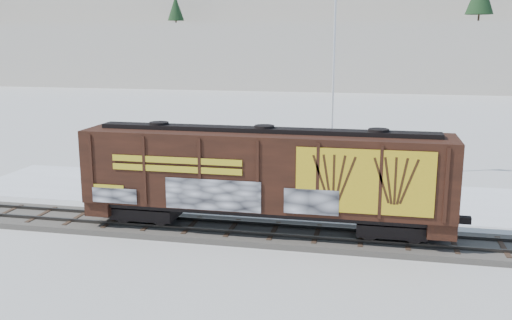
% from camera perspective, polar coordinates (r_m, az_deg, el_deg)
% --- Properties ---
extents(ground, '(500.00, 500.00, 0.00)m').
position_cam_1_polar(ground, '(26.79, 1.78, -7.67)').
color(ground, white).
rests_on(ground, ground).
extents(rail_track, '(50.00, 3.40, 0.43)m').
position_cam_1_polar(rail_track, '(26.74, 1.79, -7.37)').
color(rail_track, '#59544C').
rests_on(rail_track, ground).
extents(parking_strip, '(40.00, 8.00, 0.03)m').
position_cam_1_polar(parking_strip, '(33.85, 4.08, -3.46)').
color(parking_strip, white).
rests_on(parking_strip, ground).
extents(hillside, '(360.00, 110.00, 93.00)m').
position_cam_1_polar(hillside, '(164.78, 10.85, 13.59)').
color(hillside, white).
rests_on(hillside, ground).
extents(hopper_railcar, '(16.75, 3.06, 4.68)m').
position_cam_1_polar(hopper_railcar, '(26.01, 0.84, -1.32)').
color(hopper_railcar, black).
rests_on(hopper_railcar, rail_track).
extents(flagpole, '(2.30, 0.90, 13.29)m').
position_cam_1_polar(flagpole, '(37.53, 7.84, 5.80)').
color(flagpole, silver).
rests_on(flagpole, ground).
extents(car_silver, '(4.31, 2.21, 1.40)m').
position_cam_1_polar(car_silver, '(36.80, -12.85, -1.33)').
color(car_silver, '#A2A5A9').
rests_on(car_silver, parking_strip).
extents(car_white, '(5.41, 2.77, 1.70)m').
position_cam_1_polar(car_white, '(34.49, -2.46, -1.67)').
color(car_white, white).
rests_on(car_white, parking_strip).
extents(car_dark, '(4.69, 3.41, 1.26)m').
position_cam_1_polar(car_dark, '(34.09, 14.33, -2.58)').
color(car_dark, black).
rests_on(car_dark, parking_strip).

